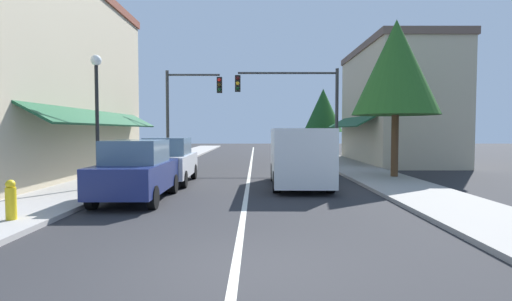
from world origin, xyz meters
name	(u,v)px	position (x,y,z in m)	size (l,w,h in m)	color
ground_plane	(251,165)	(0.00, 18.00, 0.00)	(80.00, 80.00, 0.00)	#28282B
sidewalk_left	(157,164)	(-5.50, 18.00, 0.06)	(2.60, 56.00, 0.12)	#A39E99
sidewalk_right	(345,164)	(5.50, 18.00, 0.06)	(2.60, 56.00, 0.12)	gray
lane_center_stripe	(251,165)	(0.00, 18.00, 0.00)	(0.14, 52.00, 0.01)	silver
storefront_left_block	(32,79)	(-9.40, 12.00, 4.27)	(6.51, 14.20, 8.55)	#BCAD8E
storefront_right_block	(396,105)	(9.13, 20.00, 3.65)	(5.99, 10.20, 7.30)	#BCAD8E
parked_car_nearest_left	(137,171)	(-3.17, 6.05, 0.88)	(1.80, 4.11, 1.77)	navy
parked_car_second_left	(169,161)	(-3.09, 9.98, 0.88)	(1.85, 4.14, 1.77)	silver
van_in_lane	(299,155)	(1.89, 9.11, 1.15)	(2.06, 5.21, 2.12)	silver
traffic_signal_mast_arm	(300,99)	(2.76, 16.86, 3.80)	(5.74, 0.50, 5.48)	#333333
traffic_signal_left_corner	(186,103)	(-3.72, 17.71, 3.64)	(3.26, 0.50, 5.49)	#333333
street_lamp_left_near	(97,99)	(-5.06, 8.01, 3.11)	(0.36, 0.36, 4.58)	black
tree_right_near	(396,68)	(6.13, 11.29, 4.65)	(3.58, 3.58, 6.64)	#4C331E
tree_right_far	(323,111)	(5.66, 26.73, 3.64)	(3.12, 3.12, 5.37)	#4C331E
fire_hydrant	(11,200)	(-4.99, 2.98, 0.55)	(0.22, 0.22, 0.87)	gold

